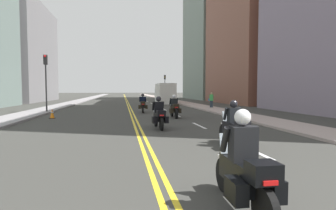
{
  "coord_description": "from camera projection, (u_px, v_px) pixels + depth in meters",
  "views": [
    {
      "loc": [
        -0.76,
        0.24,
        1.92
      ],
      "look_at": [
        1.55,
        13.7,
        1.14
      ],
      "focal_mm": 28.53,
      "sensor_mm": 36.0,
      "label": 1
    }
  ],
  "objects": [
    {
      "name": "ground_plane",
      "position": [
        127.0,
        101.0,
        47.23
      ],
      "size": [
        264.0,
        264.0,
        0.0
      ],
      "primitive_type": "plane",
      "color": "#383834"
    },
    {
      "name": "sidewalk_left",
      "position": [
        81.0,
        101.0,
        45.91
      ],
      "size": [
        2.47,
        144.0,
        0.12
      ],
      "primitive_type": "cube",
      "color": "gray",
      "rests_on": "ground"
    },
    {
      "name": "sidewalk_right",
      "position": [
        170.0,
        100.0,
        48.56
      ],
      "size": [
        2.47,
        144.0,
        0.12
      ],
      "primitive_type": "cube",
      "color": "#A7958E",
      "rests_on": "ground"
    },
    {
      "name": "centreline_yellow_inner",
      "position": [
        126.0,
        101.0,
        47.21
      ],
      "size": [
        0.12,
        132.0,
        0.01
      ],
      "primitive_type": "cube",
      "color": "yellow",
      "rests_on": "ground"
    },
    {
      "name": "centreline_yellow_outer",
      "position": [
        127.0,
        101.0,
        47.26
      ],
      "size": [
        0.12,
        132.0,
        0.01
      ],
      "primitive_type": "cube",
      "color": "yellow",
      "rests_on": "ground"
    },
    {
      "name": "lane_dashes_white",
      "position": [
        160.0,
        107.0,
        29.1
      ],
      "size": [
        0.14,
        56.4,
        0.01
      ],
      "color": "silver",
      "rests_on": "ground"
    },
    {
      "name": "building_right_1",
      "position": [
        255.0,
        11.0,
        38.36
      ],
      "size": [
        9.55,
        15.91,
        26.4
      ],
      "color": "brown",
      "rests_on": "ground"
    },
    {
      "name": "building_left_2",
      "position": [
        17.0,
        53.0,
        44.1
      ],
      "size": [
        9.06,
        17.35,
        15.96
      ],
      "color": "gray",
      "rests_on": "ground"
    },
    {
      "name": "building_right_2",
      "position": [
        208.0,
        29.0,
        55.14
      ],
      "size": [
        7.15,
        16.11,
        28.88
      ],
      "color": "gray",
      "rests_on": "ground"
    },
    {
      "name": "motorcycle_0",
      "position": [
        245.0,
        171.0,
        4.14
      ],
      "size": [
        0.77,
        2.17,
        1.62
      ],
      "rotation": [
        0.0,
        0.0,
        -0.02
      ],
      "color": "black",
      "rests_on": "ground"
    },
    {
      "name": "motorcycle_1",
      "position": [
        235.0,
        128.0,
        8.91
      ],
      "size": [
        0.77,
        2.18,
        1.58
      ],
      "rotation": [
        0.0,
        0.0,
        0.02
      ],
      "color": "black",
      "rests_on": "ground"
    },
    {
      "name": "motorcycle_2",
      "position": [
        159.0,
        115.0,
        13.1
      ],
      "size": [
        0.78,
        2.17,
        1.6
      ],
      "rotation": [
        0.0,
        0.0,
        0.04
      ],
      "color": "black",
      "rests_on": "ground"
    },
    {
      "name": "motorcycle_3",
      "position": [
        174.0,
        108.0,
        18.3
      ],
      "size": [
        0.76,
        2.18,
        1.59
      ],
      "rotation": [
        0.0,
        0.0,
        0.01
      ],
      "color": "black",
      "rests_on": "ground"
    },
    {
      "name": "motorcycle_4",
      "position": [
        143.0,
        105.0,
        22.56
      ],
      "size": [
        0.78,
        2.2,
        1.61
      ],
      "rotation": [
        0.0,
        0.0,
        -0.05
      ],
      "color": "black",
      "rests_on": "ground"
    },
    {
      "name": "traffic_cone_0",
      "position": [
        52.0,
        114.0,
        17.9
      ],
      "size": [
        0.36,
        0.36,
        0.65
      ],
      "color": "black",
      "rests_on": "ground"
    },
    {
      "name": "traffic_light_near",
      "position": [
        46.0,
        73.0,
        22.1
      ],
      "size": [
        0.28,
        0.38,
        4.81
      ],
      "color": "black",
      "rests_on": "ground"
    },
    {
      "name": "traffic_light_far",
      "position": [
        165.0,
        83.0,
        48.97
      ],
      "size": [
        0.28,
        0.38,
        4.63
      ],
      "color": "black",
      "rests_on": "ground"
    },
    {
      "name": "pedestrian_1",
      "position": [
        211.0,
        100.0,
        27.28
      ],
      "size": [
        0.5,
        0.37,
        1.68
      ],
      "rotation": [
        0.0,
        0.0,
        2.64
      ],
      "color": "#222C35",
      "rests_on": "ground"
    },
    {
      "name": "parked_truck",
      "position": [
        165.0,
        94.0,
        38.0
      ],
      "size": [
        2.2,
        6.5,
        2.8
      ],
      "color": "silver",
      "rests_on": "ground"
    }
  ]
}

